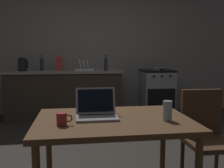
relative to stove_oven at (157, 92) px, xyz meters
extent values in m
plane|color=#2D2823|center=(-1.19, -1.97, -0.44)|extent=(12.00, 12.00, 0.00)
cube|color=gray|center=(-0.89, 0.35, 0.91)|extent=(6.40, 0.10, 2.71)
cube|color=#382D23|center=(-1.81, 0.00, -0.02)|extent=(2.10, 0.60, 0.85)
cube|color=gray|center=(-1.81, 0.00, 0.42)|extent=(2.16, 0.64, 0.04)
cube|color=gray|center=(0.00, 0.00, -0.02)|extent=(0.60, 0.60, 0.85)
cube|color=black|center=(0.00, 0.00, 0.42)|extent=(0.60, 0.60, 0.04)
cube|color=black|center=(0.00, -0.30, -0.09)|extent=(0.54, 0.01, 0.39)
cylinder|color=black|center=(-0.16, -0.31, 0.34)|extent=(0.04, 0.02, 0.04)
cylinder|color=black|center=(0.00, -0.31, 0.34)|extent=(0.04, 0.02, 0.04)
cylinder|color=black|center=(0.16, -0.31, 0.34)|extent=(0.04, 0.02, 0.04)
cube|color=brown|center=(-1.31, -2.95, 0.26)|extent=(1.18, 0.83, 0.04)
cylinder|color=brown|center=(-1.84, -2.60, -0.10)|extent=(0.05, 0.05, 0.68)
cylinder|color=brown|center=(-0.78, -2.60, -0.10)|extent=(0.05, 0.05, 0.68)
cube|color=#4C331E|center=(-0.46, -2.89, 0.01)|extent=(0.40, 0.40, 0.04)
cube|color=#4C331E|center=(-0.46, -2.71, 0.24)|extent=(0.38, 0.04, 0.42)
cylinder|color=#4C331E|center=(-0.63, -2.72, -0.23)|extent=(0.04, 0.04, 0.44)
cylinder|color=#4C331E|center=(-0.29, -2.72, -0.23)|extent=(0.04, 0.04, 0.44)
cube|color=#99999E|center=(-1.43, -2.95, 0.29)|extent=(0.32, 0.22, 0.02)
cube|color=black|center=(-1.43, -2.93, 0.30)|extent=(0.28, 0.12, 0.00)
cube|color=#99999E|center=(-1.43, -2.81, 0.40)|extent=(0.32, 0.06, 0.20)
cube|color=black|center=(-1.43, -2.81, 0.40)|extent=(0.29, 0.05, 0.18)
cylinder|color=black|center=(-2.56, 0.00, 0.45)|extent=(0.16, 0.16, 0.02)
cylinder|color=black|center=(-2.56, 0.00, 0.57)|extent=(0.15, 0.15, 0.21)
cylinder|color=black|center=(-2.56, 0.00, 0.68)|extent=(0.09, 0.09, 0.02)
cube|color=black|center=(-2.47, 0.00, 0.58)|extent=(0.02, 0.02, 0.15)
cylinder|color=#2D2D33|center=(-1.03, -0.05, 0.55)|extent=(0.07, 0.07, 0.21)
cone|color=#2D2D33|center=(-1.03, -0.05, 0.69)|extent=(0.07, 0.07, 0.06)
cylinder|color=black|center=(-1.03, -0.05, 0.73)|extent=(0.03, 0.03, 0.02)
cylinder|color=gray|center=(0.02, -0.02, 0.45)|extent=(0.22, 0.22, 0.01)
torus|color=gray|center=(0.02, -0.02, 0.48)|extent=(0.23, 0.23, 0.02)
cylinder|color=black|center=(0.02, -0.22, 0.46)|extent=(0.02, 0.18, 0.02)
cylinder|color=#9E2D28|center=(-1.69, -3.09, 0.32)|extent=(0.07, 0.07, 0.09)
torus|color=#9E2D28|center=(-1.64, -3.09, 0.33)|extent=(0.05, 0.01, 0.05)
cylinder|color=#99B7C6|center=(-0.92, -3.07, 0.35)|extent=(0.07, 0.07, 0.15)
cube|color=#B2382D|center=(-1.89, 0.02, 0.57)|extent=(0.13, 0.05, 0.26)
cube|color=silver|center=(-1.44, 0.00, 0.46)|extent=(0.34, 0.26, 0.03)
cylinder|color=white|center=(-1.51, 0.00, 0.56)|extent=(0.04, 0.18, 0.18)
cylinder|color=white|center=(-1.44, 0.00, 0.56)|extent=(0.04, 0.18, 0.18)
cylinder|color=white|center=(-1.37, 0.00, 0.56)|extent=(0.04, 0.18, 0.18)
cylinder|color=#2D2D33|center=(-2.22, 0.08, 0.55)|extent=(0.07, 0.07, 0.21)
cone|color=#2D2D33|center=(-2.22, 0.08, 0.69)|extent=(0.07, 0.07, 0.06)
cylinder|color=black|center=(-2.22, 0.08, 0.73)|extent=(0.03, 0.03, 0.02)
camera|label=1|loc=(-1.59, -4.85, 0.79)|focal=40.83mm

